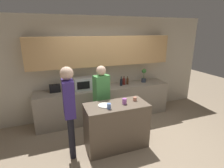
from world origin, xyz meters
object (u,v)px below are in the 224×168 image
microwave (84,83)px  person_left (102,95)px  bottle_2 (127,81)px  cup_1 (109,106)px  plate_on_island (105,105)px  bottle_1 (124,81)px  bottle_0 (121,82)px  potted_plant (144,75)px  toaster (55,88)px  person_center (69,105)px  cup_2 (135,99)px  cup_0 (124,101)px

microwave → person_left: bearing=-73.6°
bottle_2 → cup_1: (-1.06, -1.45, 0.02)m
plate_on_island → person_left: 0.54m
bottle_1 → cup_1: 1.74m
bottle_1 → plate_on_island: bottle_1 is taller
bottle_0 → person_left: 1.04m
potted_plant → bottle_1: potted_plant is taller
toaster → cup_1: size_ratio=2.45×
bottle_2 → person_center: 2.19m
bottle_2 → bottle_0: bearing=-163.1°
bottle_1 → bottle_2: bearing=-2.6°
potted_plant → cup_2: (-0.97, -1.30, -0.11)m
microwave → potted_plant: (1.76, 0.00, 0.05)m
cup_0 → cup_2: size_ratio=1.44×
plate_on_island → cup_2: cup_2 is taller
microwave → bottle_2: bearing=-1.5°
microwave → cup_1: bearing=-83.7°
bottle_0 → bottle_2: 0.23m
bottle_0 → cup_2: bottle_0 is taller
cup_1 → plate_on_island: bearing=101.2°
toaster → potted_plant: size_ratio=0.66×
person_left → plate_on_island: bearing=65.8°
potted_plant → person_center: bearing=-149.9°
bottle_1 → cup_0: (-0.59, -1.35, 0.02)m
bottle_0 → person_left: (-0.77, -0.69, -0.02)m
plate_on_island → cup_1: 0.17m
toaster → bottle_1: size_ratio=1.11×
microwave → cup_2: size_ratio=6.54×
toaster → person_left: (0.95, -0.79, -0.02)m
bottle_1 → potted_plant: bearing=2.5°
potted_plant → person_center: 2.66m
plate_on_island → cup_2: bearing=1.9°
toaster → person_center: bearing=-82.3°
bottle_1 → cup_2: (-0.32, -1.28, 0.00)m
microwave → person_left: person_left is taller
bottle_1 → bottle_2: bottle_1 is taller
potted_plant → person_left: person_left is taller
microwave → bottle_0: size_ratio=2.02×
potted_plant → cup_2: potted_plant is taller
bottle_0 → cup_1: bearing=-121.2°
toaster → cup_2: 2.00m
microwave → cup_1: (0.16, -1.49, -0.04)m
toaster → bottle_1: bottle_1 is taller
cup_0 → toaster: bearing=132.0°
cup_0 → bottle_2: bearing=62.6°
bottle_2 → plate_on_island: 1.69m
microwave → cup_2: bearing=-58.6°
cup_0 → person_left: size_ratio=0.07×
bottle_1 → plate_on_island: (-0.99, -1.30, -0.03)m
microwave → person_center: size_ratio=0.30×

